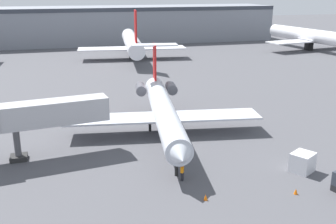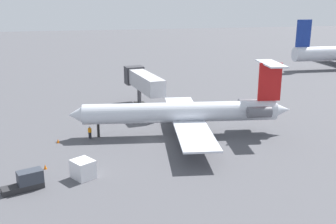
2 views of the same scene
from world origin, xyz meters
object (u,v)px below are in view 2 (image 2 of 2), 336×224
Objects in this scene: traffic_cone_mid at (45,167)px; baggage_tug_lead at (27,181)px; regional_jet at (187,112)px; traffic_cone_near at (58,141)px; ground_crew_marshaller at (90,132)px; jet_bridge at (142,81)px; cargo_container_uld at (83,169)px.

baggage_tug_lead is at bearing -17.86° from traffic_cone_mid.
traffic_cone_near is (-0.84, -17.46, -3.04)m from regional_jet.
ground_crew_marshaller is at bearing -97.20° from regional_jet.
regional_jet is 23.66m from baggage_tug_lead.
regional_jet is at bearing 111.74° from traffic_cone_mid.
traffic_cone_near is at bearing -43.92° from jet_bridge.
regional_jet is 20.36m from traffic_cone_mid.
baggage_tug_lead is 7.71× the size of traffic_cone_near.
baggage_tug_lead is at bearing -76.49° from cargo_container_uld.
baggage_tug_lead is 7.71× the size of traffic_cone_mid.
cargo_container_uld reaches higher than traffic_cone_near.
regional_jet is at bearing 82.80° from ground_crew_marshaller.
traffic_cone_mid is at bearing -129.15° from cargo_container_uld.
baggage_tug_lead is 1.45× the size of cargo_container_uld.
regional_jet is 18.21× the size of ground_crew_marshaller.
baggage_tug_lead reaches higher than ground_crew_marshaller.
cargo_container_uld is 5.32× the size of traffic_cone_near.
cargo_container_uld is at bearing -53.74° from regional_jet.
baggage_tug_lead is (13.75, -6.93, -0.02)m from ground_crew_marshaller.
ground_crew_marshaller reaches higher than traffic_cone_mid.
regional_jet is 18.32m from cargo_container_uld.
jet_bridge is (-15.41, -3.42, 1.51)m from regional_jet.
ground_crew_marshaller is 0.58× the size of cargo_container_uld.
traffic_cone_near is (0.84, -4.20, -0.58)m from ground_crew_marshaller.
baggage_tug_lead is (12.08, -20.19, -2.48)m from regional_jet.
jet_bridge is 3.40× the size of baggage_tug_lead.
jet_bridge reaches higher than traffic_cone_near.
regional_jet is 2.13× the size of jet_bridge.
jet_bridge is at bearing 148.62° from baggage_tug_lead.
traffic_cone_near is 1.00× the size of traffic_cone_mid.
traffic_cone_mid is (7.46, -18.70, -3.04)m from regional_jet.
cargo_container_uld reaches higher than traffic_cone_mid.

